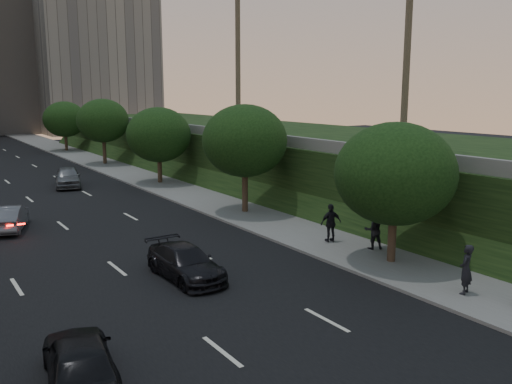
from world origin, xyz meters
TOP-DOWN VIEW (x-y plane):
  - road_surface at (0.00, 30.00)m, footprint 16.00×140.00m
  - sidewalk_right at (10.25, 30.00)m, footprint 4.50×140.00m
  - embankment at (22.00, 28.00)m, footprint 18.00×90.00m
  - parapet_wall at (13.50, 28.00)m, footprint 0.35×90.00m
  - office_block_right at (24.00, 96.00)m, footprint 20.00×22.00m
  - tree_right_a at (10.30, 8.00)m, footprint 5.20×5.20m
  - tree_right_b at (10.30, 20.00)m, footprint 5.20×5.20m
  - tree_right_c at (10.30, 33.00)m, footprint 5.20×5.20m
  - tree_right_d at (10.30, 47.00)m, footprint 5.20×5.20m
  - tree_right_e at (10.30, 62.00)m, footprint 5.20×5.20m
  - sedan_near_left at (-3.95, 5.41)m, footprint 2.43×4.51m
  - sedan_mid_left at (-2.66, 23.61)m, footprint 2.78×4.52m
  - sedan_near_right at (1.95, 11.33)m, footprint 1.95×4.59m
  - sedan_far_right at (3.63, 35.71)m, footprint 2.93×5.02m
  - pedestrian_a at (9.60, 3.78)m, footprint 0.79×0.66m
  - pedestrian_b at (10.99, 9.78)m, footprint 1.10×1.02m
  - pedestrian_c at (10.15, 11.83)m, footprint 1.18×0.67m

SIDE VIEW (x-z plane):
  - road_surface at x=0.00m, z-range 0.00..0.02m
  - sidewalk_right at x=10.25m, z-range 0.00..0.15m
  - sedan_near_right at x=1.95m, z-range 0.00..1.32m
  - sedan_mid_left at x=-2.66m, z-range 0.00..1.41m
  - sedan_near_left at x=-3.95m, z-range 0.00..1.46m
  - sedan_far_right at x=3.63m, z-range 0.00..1.61m
  - pedestrian_b at x=10.99m, z-range 0.15..1.98m
  - pedestrian_a at x=9.60m, z-range 0.15..2.01m
  - pedestrian_c at x=10.15m, z-range 0.15..2.05m
  - embankment at x=22.00m, z-range 0.00..4.00m
  - tree_right_a at x=10.30m, z-range 0.90..7.14m
  - tree_right_c at x=10.30m, z-range 0.90..7.14m
  - tree_right_e at x=10.30m, z-range 0.90..7.14m
  - parapet_wall at x=13.50m, z-range 4.00..4.70m
  - tree_right_b at x=10.30m, z-range 1.15..7.88m
  - tree_right_d at x=10.30m, z-range 1.15..7.88m
  - office_block_right at x=24.00m, z-range 0.00..36.00m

